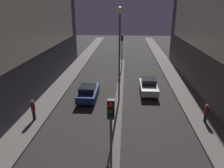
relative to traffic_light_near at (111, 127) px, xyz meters
name	(u,v)px	position (x,y,z in m)	size (l,w,h in m)	color
median_strip	(119,94)	(0.00, 12.95, -3.72)	(0.75, 31.51, 0.11)	#56544F
traffic_light_near	(111,127)	(0.00, 0.00, 0.00)	(0.32, 0.42, 5.03)	#4C4C51
traffic_light_mid	(122,44)	(0.00, 22.79, 0.00)	(0.32, 0.42, 5.03)	#4C4C51
street_lamp	(120,35)	(0.00, 11.28, 2.73)	(0.61, 0.61, 8.80)	#4C4C51
car_left_lane	(88,92)	(-3.12, 11.63, -3.01)	(1.77, 4.38, 1.51)	navy
car_right_lane	(149,86)	(3.12, 13.74, -3.00)	(1.77, 4.12, 1.57)	silver
pedestrian_on_left_sidewalk	(33,109)	(-6.77, 6.82, -2.68)	(0.32, 0.32, 1.75)	black
pedestrian_on_right_sidewalk	(206,112)	(7.06, 7.40, -2.81)	(0.32, 0.32, 1.54)	black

